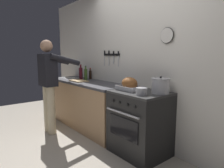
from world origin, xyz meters
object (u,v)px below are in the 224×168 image
at_px(roasting_pan, 129,84).
at_px(bottle_soy_sauce, 90,74).
at_px(saucepan, 142,91).
at_px(bottle_wine_red, 81,73).
at_px(person_cook, 49,81).
at_px(bottle_olive_oil, 86,74).
at_px(stock_pot, 160,86).
at_px(stove, 140,123).
at_px(cutting_board, 79,81).

relative_size(roasting_pan, bottle_soy_sauce, 1.53).
bearing_deg(saucepan, roasting_pan, 161.95).
bearing_deg(bottle_wine_red, saucepan, -6.30).
relative_size(person_cook, bottle_olive_oil, 5.83).
xyz_separation_m(stock_pot, bottle_olive_oil, (-1.84, -0.02, 0.02)).
distance_m(stove, person_cook, 1.78).
bearing_deg(stock_pot, bottle_olive_oil, -179.46).
height_order(bottle_soy_sauce, bottle_wine_red, bottle_wine_red).
distance_m(person_cook, stock_pot, 1.98).
bearing_deg(cutting_board, stove, 4.68).
height_order(roasting_pan, saucepan, roasting_pan).
bearing_deg(bottle_wine_red, bottle_olive_oil, 20.54).
xyz_separation_m(person_cook, saucepan, (1.73, 0.52, -0.01)).
bearing_deg(cutting_board, roasting_pan, 3.42).
distance_m(saucepan, bottle_olive_oil, 1.78).
bearing_deg(person_cook, bottle_olive_oil, -1.04).
height_order(roasting_pan, bottle_wine_red, bottle_wine_red).
height_order(saucepan, bottle_wine_red, bottle_wine_red).
xyz_separation_m(stove, cutting_board, (-1.50, -0.12, 0.46)).
distance_m(saucepan, bottle_soy_sauce, 1.87).
relative_size(stove, person_cook, 0.54).
relative_size(saucepan, cutting_board, 0.41).
xyz_separation_m(saucepan, bottle_wine_red, (-1.88, 0.21, 0.08)).
xyz_separation_m(stove, roasting_pan, (-0.17, -0.04, 0.54)).
height_order(cutting_board, bottle_olive_oil, bottle_olive_oil).
bearing_deg(stock_pot, saucepan, -107.51).
distance_m(stock_pot, bottle_olive_oil, 1.84).
bearing_deg(cutting_board, person_cook, -97.05).
xyz_separation_m(bottle_olive_oil, bottle_wine_red, (-0.12, -0.05, 0.01)).
bearing_deg(saucepan, person_cook, -163.27).
bearing_deg(bottle_wine_red, bottle_soy_sauce, 74.24).
bearing_deg(person_cook, roasting_pan, -68.77).
height_order(bottle_olive_oil, bottle_wine_red, bottle_wine_red).
distance_m(stock_pot, cutting_board, 1.77).
bearing_deg(person_cook, bottle_wine_red, 8.44).
bearing_deg(stove, bottle_soy_sauce, 171.47).
bearing_deg(bottle_soy_sauce, person_cook, -84.22).
distance_m(stove, bottle_olive_oil, 1.70).
height_order(stove, saucepan, saucepan).
height_order(stove, bottle_wine_red, bottle_wine_red).
xyz_separation_m(cutting_board, bottle_soy_sauce, (-0.16, 0.37, 0.09)).
distance_m(stove, stock_pot, 0.61).
bearing_deg(stove, person_cook, -156.78).
distance_m(person_cook, bottle_soy_sauce, 0.93).
bearing_deg(bottle_wine_red, cutting_board, -39.32).
height_order(stove, person_cook, person_cook).
height_order(roasting_pan, bottle_soy_sauce, bottle_soy_sauce).
distance_m(cutting_board, bottle_soy_sauce, 0.41).
height_order(stock_pot, bottle_soy_sauce, same).
height_order(stock_pot, bottle_wine_red, bottle_wine_red).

